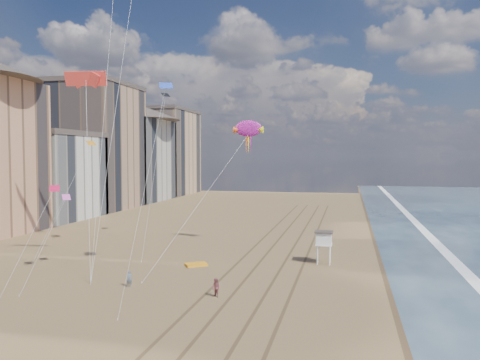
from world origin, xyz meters
name	(u,v)px	position (x,y,z in m)	size (l,w,h in m)	color
ground	(159,359)	(0.00, 0.00, 0.00)	(260.00, 260.00, 0.00)	brown
wet_sand	(408,247)	(19.00, 40.00, 0.00)	(260.00, 260.00, 0.00)	#42301E
foam	(442,248)	(23.20, 40.00, 0.00)	(260.00, 260.00, 0.00)	white
tracks	(276,256)	(2.55, 30.00, 0.01)	(7.68, 120.00, 0.01)	brown
buildings	(81,150)	(-45.73, 65.59, 13.55)	(34.72, 131.35, 29.00)	#C6B284
lifeguard_stand	(324,239)	(8.42, 27.47, 2.86)	(2.05, 2.05, 3.71)	white
grounded_kite	(196,264)	(-5.42, 23.30, 0.13)	(2.35, 1.49, 0.27)	orange
show_kite	(248,129)	(-1.86, 34.47, 15.80)	(5.21, 10.08, 25.19)	#AC1A91
kite_flyer_a	(129,279)	(-8.80, 13.79, 0.78)	(0.57, 0.37, 1.56)	slate
kite_flyer_b	(216,288)	(-0.03, 12.60, 0.83)	(0.81, 0.63, 1.66)	#954B53
small_kites	(119,131)	(-14.46, 22.97, 15.14)	(17.85, 20.85, 13.37)	blue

